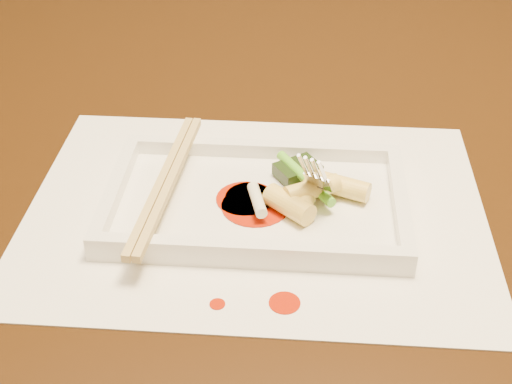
# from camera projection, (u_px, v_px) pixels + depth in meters

# --- Properties ---
(table) EXTENTS (1.40, 0.90, 0.75)m
(table) POSITION_uv_depth(u_px,v_px,m) (196.00, 231.00, 0.76)
(table) COLOR black
(table) RESTS_ON ground
(placemat) EXTENTS (0.40, 0.30, 0.00)m
(placemat) POSITION_uv_depth(u_px,v_px,m) (256.00, 209.00, 0.63)
(placemat) COLOR white
(placemat) RESTS_ON table
(sauce_splatter_a) EXTENTS (0.02, 0.02, 0.00)m
(sauce_splatter_a) POSITION_uv_depth(u_px,v_px,m) (285.00, 303.00, 0.53)
(sauce_splatter_a) COLOR #AF1D05
(sauce_splatter_a) RESTS_ON placemat
(sauce_splatter_b) EXTENTS (0.01, 0.01, 0.00)m
(sauce_splatter_b) POSITION_uv_depth(u_px,v_px,m) (217.00, 304.00, 0.53)
(sauce_splatter_b) COLOR #AF1D05
(sauce_splatter_b) RESTS_ON placemat
(plate_base) EXTENTS (0.26, 0.16, 0.01)m
(plate_base) POSITION_uv_depth(u_px,v_px,m) (256.00, 205.00, 0.62)
(plate_base) COLOR white
(plate_base) RESTS_ON placemat
(plate_rim_far) EXTENTS (0.26, 0.01, 0.01)m
(plate_rim_far) POSITION_uv_depth(u_px,v_px,m) (262.00, 149.00, 0.68)
(plate_rim_far) COLOR white
(plate_rim_far) RESTS_ON plate_base
(plate_rim_near) EXTENTS (0.26, 0.01, 0.01)m
(plate_rim_near) POSITION_uv_depth(u_px,v_px,m) (249.00, 250.00, 0.56)
(plate_rim_near) COLOR white
(plate_rim_near) RESTS_ON plate_base
(plate_rim_left) EXTENTS (0.01, 0.14, 0.01)m
(plate_rim_left) POSITION_uv_depth(u_px,v_px,m) (115.00, 189.00, 0.63)
(plate_rim_left) COLOR white
(plate_rim_left) RESTS_ON plate_base
(plate_rim_right) EXTENTS (0.01, 0.14, 0.01)m
(plate_rim_right) POSITION_uv_depth(u_px,v_px,m) (400.00, 201.00, 0.61)
(plate_rim_right) COLOR white
(plate_rim_right) RESTS_ON plate_base
(veg_piece) EXTENTS (0.05, 0.04, 0.01)m
(veg_piece) POSITION_uv_depth(u_px,v_px,m) (298.00, 170.00, 0.65)
(veg_piece) COLOR black
(veg_piece) RESTS_ON plate_base
(scallion_white) EXTENTS (0.02, 0.04, 0.01)m
(scallion_white) POSITION_uv_depth(u_px,v_px,m) (257.00, 200.00, 0.60)
(scallion_white) COLOR #EAEACC
(scallion_white) RESTS_ON plate_base
(scallion_green) EXTENTS (0.05, 0.08, 0.01)m
(scallion_green) POSITION_uv_depth(u_px,v_px,m) (305.00, 178.00, 0.63)
(scallion_green) COLOR #4CB01C
(scallion_green) RESTS_ON plate_base
(chopstick_a) EXTENTS (0.02, 0.21, 0.01)m
(chopstick_a) POSITION_uv_depth(u_px,v_px,m) (162.00, 181.00, 0.62)
(chopstick_a) COLOR tan
(chopstick_a) RESTS_ON plate_rim_near
(chopstick_b) EXTENTS (0.02, 0.21, 0.01)m
(chopstick_b) POSITION_uv_depth(u_px,v_px,m) (171.00, 181.00, 0.62)
(chopstick_b) COLOR tan
(chopstick_b) RESTS_ON plate_rim_near
(fork) EXTENTS (0.09, 0.10, 0.14)m
(fork) POSITION_uv_depth(u_px,v_px,m) (342.00, 120.00, 0.59)
(fork) COLOR silver
(fork) RESTS_ON plate_base
(sauce_blob_0) EXTENTS (0.04, 0.04, 0.00)m
(sauce_blob_0) POSITION_uv_depth(u_px,v_px,m) (250.00, 197.00, 0.63)
(sauce_blob_0) COLOR #AF1D05
(sauce_blob_0) RESTS_ON plate_base
(sauce_blob_1) EXTENTS (0.05, 0.05, 0.00)m
(sauce_blob_1) POSITION_uv_depth(u_px,v_px,m) (245.00, 199.00, 0.62)
(sauce_blob_1) COLOR #AF1D05
(sauce_blob_1) RESTS_ON plate_base
(sauce_blob_2) EXTENTS (0.06, 0.06, 0.00)m
(sauce_blob_2) POSITION_uv_depth(u_px,v_px,m) (255.00, 206.00, 0.62)
(sauce_blob_2) COLOR #AF1D05
(sauce_blob_2) RESTS_ON plate_base
(rice_cake_0) EXTENTS (0.02, 0.05, 0.02)m
(rice_cake_0) POSITION_uv_depth(u_px,v_px,m) (308.00, 193.00, 0.61)
(rice_cake_0) COLOR #FCEA75
(rice_cake_0) RESTS_ON plate_base
(rice_cake_1) EXTENTS (0.05, 0.03, 0.02)m
(rice_cake_1) POSITION_uv_depth(u_px,v_px,m) (341.00, 186.00, 0.62)
(rice_cake_1) COLOR #FCEA75
(rice_cake_1) RESTS_ON plate_base
(rice_cake_2) EXTENTS (0.05, 0.04, 0.02)m
(rice_cake_2) POSITION_uv_depth(u_px,v_px,m) (312.00, 189.00, 0.61)
(rice_cake_2) COLOR #FCEA75
(rice_cake_2) RESTS_ON plate_base
(rice_cake_3) EXTENTS (0.05, 0.04, 0.02)m
(rice_cake_3) POSITION_uv_depth(u_px,v_px,m) (289.00, 205.00, 0.60)
(rice_cake_3) COLOR #FCEA75
(rice_cake_3) RESTS_ON plate_base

